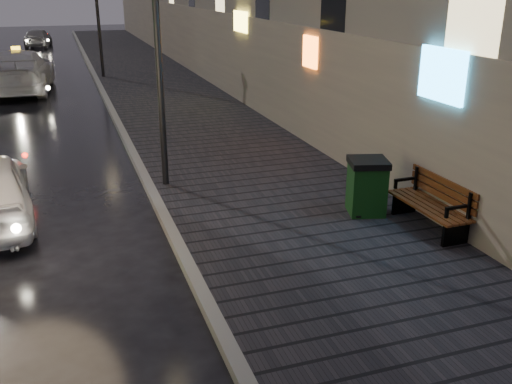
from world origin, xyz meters
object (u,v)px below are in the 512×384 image
lamp_far (97,1)px  trash_bin (367,186)px  taxi_mid (19,71)px  car_far (38,38)px  bench (433,203)px  lamp_near (157,25)px

lamp_far → trash_bin: size_ratio=4.97×
lamp_far → trash_bin: (3.30, -18.89, -2.80)m
lamp_far → taxi_mid: size_ratio=0.89×
lamp_far → car_far: size_ratio=1.40×
lamp_far → taxi_mid: bearing=-146.7°
trash_bin → bench: bearing=-36.4°
lamp_far → lamp_near: bearing=-90.0°
trash_bin → car_far: car_far is taller
lamp_near → trash_bin: 5.21m
lamp_near → trash_bin: (3.30, -2.89, -2.80)m
bench → taxi_mid: (-7.57, 17.59, 0.25)m
trash_bin → taxi_mid: (-6.80, 16.59, 0.17)m
lamp_near → taxi_mid: bearing=104.3°
bench → trash_bin: trash_bin is taller
lamp_far → taxi_mid: 4.94m
bench → taxi_mid: taxi_mid is taller
bench → trash_bin: (-0.77, 1.00, 0.08)m
lamp_far → trash_bin: 19.38m
lamp_near → trash_bin: bearing=-41.3°
bench → trash_bin: 1.26m
taxi_mid → car_far: (0.40, 18.53, -0.22)m
lamp_far → car_far: (-3.10, 16.23, -2.84)m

